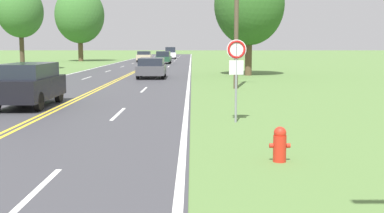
{
  "coord_description": "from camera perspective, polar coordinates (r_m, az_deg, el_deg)",
  "views": [
    {
      "loc": [
        5.07,
        -0.02,
        2.4
      ],
      "look_at": [
        5.09,
        9.5,
        1.17
      ],
      "focal_mm": 45.0,
      "sensor_mm": 36.0,
      "label": 1
    }
  ],
  "objects": [
    {
      "name": "car_champagne_hatchback_mid_far",
      "position": [
        66.62,
        -5.79,
        5.96
      ],
      "size": [
        2.03,
        3.7,
        1.49
      ],
      "rotation": [
        0.0,
        0.0,
        1.6
      ],
      "color": "black",
      "rests_on": "ground"
    },
    {
      "name": "car_white_van_receding",
      "position": [
        82.11,
        -2.67,
        6.38
      ],
      "size": [
        1.99,
        4.65,
        1.97
      ],
      "rotation": [
        0.0,
        0.0,
        -1.54
      ],
      "color": "black",
      "rests_on": "ground"
    },
    {
      "name": "utility_pole_midground",
      "position": [
        26.48,
        5.18,
        10.93
      ],
      "size": [
        1.8,
        0.24,
        7.83
      ],
      "color": "brown",
      "rests_on": "ground"
    },
    {
      "name": "tree_left_verge",
      "position": [
        48.72,
        -19.8,
        10.52
      ],
      "size": [
        4.25,
        4.25,
        7.92
      ],
      "color": "#473828",
      "rests_on": "ground"
    },
    {
      "name": "tree_mid_treeline",
      "position": [
        71.77,
        -13.29,
        10.5
      ],
      "size": [
        6.98,
        6.98,
        10.61
      ],
      "color": "brown",
      "rests_on": "ground"
    },
    {
      "name": "tree_behind_sign",
      "position": [
        38.02,
        6.68,
        11.87
      ],
      "size": [
        5.4,
        5.4,
        8.55
      ],
      "color": "brown",
      "rests_on": "ground"
    },
    {
      "name": "fire_hydrant",
      "position": [
        10.07,
        10.25,
        -4.39
      ],
      "size": [
        0.43,
        0.27,
        0.73
      ],
      "color": "red",
      "rests_on": "ground"
    },
    {
      "name": "car_black_suv_nearest",
      "position": [
        19.7,
        -18.89,
        2.59
      ],
      "size": [
        1.78,
        4.32,
        1.68
      ],
      "rotation": [
        0.0,
        0.0,
        1.57
      ],
      "color": "black",
      "rests_on": "ground"
    },
    {
      "name": "car_dark_green_van_mid_near",
      "position": [
        61.11,
        -3.51,
        5.87
      ],
      "size": [
        1.85,
        4.76,
        1.56
      ],
      "rotation": [
        0.0,
        0.0,
        -1.58
      ],
      "color": "black",
      "rests_on": "ground"
    },
    {
      "name": "car_dark_grey_hatchback_approaching",
      "position": [
        34.69,
        -4.92,
        4.66
      ],
      "size": [
        1.99,
        4.15,
        1.45
      ],
      "rotation": [
        0.0,
        0.0,
        -1.56
      ],
      "color": "black",
      "rests_on": "ground"
    },
    {
      "name": "traffic_sign",
      "position": [
        14.8,
        5.18,
        5.49
      ],
      "size": [
        0.6,
        0.1,
        2.55
      ],
      "color": "gray",
      "rests_on": "ground"
    }
  ]
}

